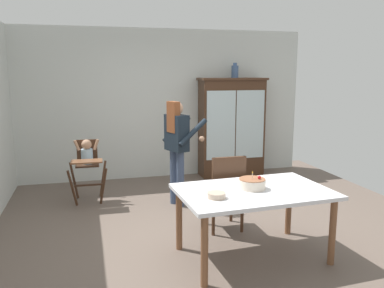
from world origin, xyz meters
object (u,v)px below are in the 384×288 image
object	(u,v)px
china_cabinet	(231,127)
high_chair_with_toddler	(87,159)
ceramic_vase	(235,71)
adult_person	(177,140)
birthday_cake	(252,184)
serving_bowl	(216,195)
dining_table	(253,198)
dining_chair_far_side	(226,188)

from	to	relation	value
china_cabinet	high_chair_with_toddler	xyz separation A→B (m)	(-2.64, -0.91, -0.27)
ceramic_vase	adult_person	world-z (taller)	ceramic_vase
birthday_cake	serving_bowl	xyz separation A→B (m)	(-0.46, -0.20, -0.03)
dining_table	dining_chair_far_side	world-z (taller)	dining_chair_far_side
dining_chair_far_side	serving_bowl	bearing A→B (deg)	64.21
ceramic_vase	dining_table	size ratio (longest dim) A/B	0.17
birthday_cake	dining_chair_far_side	size ratio (longest dim) A/B	0.29
high_chair_with_toddler	dining_table	bearing A→B (deg)	-53.11
ceramic_vase	high_chair_with_toddler	distance (m)	3.12
china_cabinet	dining_table	world-z (taller)	china_cabinet
dining_table	adult_person	bearing A→B (deg)	102.16
china_cabinet	birthday_cake	xyz separation A→B (m)	(-0.97, -3.21, -0.13)
china_cabinet	ceramic_vase	bearing A→B (deg)	4.42
adult_person	birthday_cake	world-z (taller)	adult_person
adult_person	dining_table	distance (m)	1.90
high_chair_with_toddler	dining_table	distance (m)	2.88
adult_person	serving_bowl	world-z (taller)	adult_person
china_cabinet	dining_table	bearing A→B (deg)	-106.67
ceramic_vase	birthday_cake	distance (m)	3.57
high_chair_with_toddler	adult_person	size ratio (longest dim) A/B	0.62
adult_person	dining_chair_far_side	distance (m)	1.24
dining_chair_far_side	ceramic_vase	bearing A→B (deg)	-113.13
ceramic_vase	serving_bowl	bearing A→B (deg)	-113.47
serving_bowl	dining_chair_far_side	world-z (taller)	dining_chair_far_side
high_chair_with_toddler	dining_chair_far_side	xyz separation A→B (m)	(1.62, -1.63, -0.10)
china_cabinet	dining_chair_far_side	size ratio (longest dim) A/B	1.90
china_cabinet	birthday_cake	size ratio (longest dim) A/B	6.53
china_cabinet	dining_chair_far_side	bearing A→B (deg)	-111.88
ceramic_vase	dining_table	bearing A→B (deg)	-107.43
dining_table	dining_chair_far_side	distance (m)	0.73
high_chair_with_toddler	birthday_cake	distance (m)	2.85
adult_person	china_cabinet	bearing A→B (deg)	-65.98
dining_table	birthday_cake	world-z (taller)	birthday_cake
dining_table	ceramic_vase	bearing A→B (deg)	72.57
serving_bowl	birthday_cake	bearing A→B (deg)	23.40
birthday_cake	dining_chair_far_side	world-z (taller)	dining_chair_far_side
china_cabinet	dining_chair_far_side	world-z (taller)	china_cabinet
birthday_cake	dining_chair_far_side	xyz separation A→B (m)	(-0.04, 0.67, -0.24)
china_cabinet	birthday_cake	bearing A→B (deg)	-106.87
birthday_cake	ceramic_vase	bearing A→B (deg)	72.36
serving_bowl	ceramic_vase	bearing A→B (deg)	66.53
ceramic_vase	dining_chair_far_side	bearing A→B (deg)	-112.78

